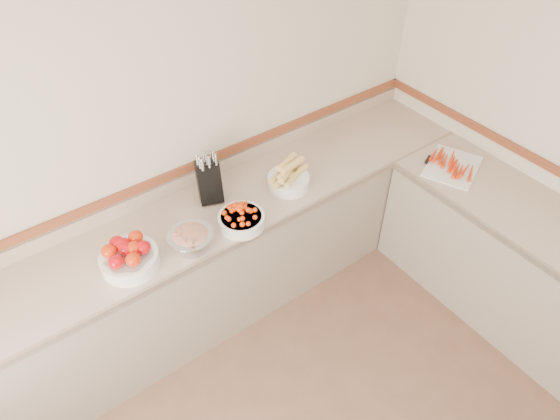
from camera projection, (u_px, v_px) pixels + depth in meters
back_wall at (171, 139)px, 3.06m from camera, size 4.00×0.00×4.00m
counter_back at (211, 263)px, 3.44m from camera, size 4.00×0.65×1.08m
dishwasher at (538, 281)px, 3.35m from camera, size 0.63×0.60×0.84m
knife_block at (209, 181)px, 3.16m from camera, size 0.20×0.22×0.36m
tomato_bowl at (129, 256)px, 2.79m from camera, size 0.33×0.33×0.16m
cherry_tomato_bowl at (242, 218)px, 3.04m from camera, size 0.29×0.29×0.16m
corn_bowl at (289, 178)px, 3.30m from camera, size 0.31×0.28×0.21m
rhubarb_bowl at (191, 240)px, 2.87m from camera, size 0.27×0.27×0.15m
cutting_board at (452, 165)px, 3.49m from camera, size 0.52×0.47×0.06m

